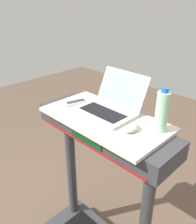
# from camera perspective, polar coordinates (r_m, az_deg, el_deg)

# --- Properties ---
(desk_board) EXTENTS (0.74, 0.39, 0.02)m
(desk_board) POSITION_cam_1_polar(r_m,az_deg,el_deg) (1.36, 1.49, -1.60)
(desk_board) COLOR beige
(desk_board) RESTS_ON treadmill_base
(laptop) EXTENTS (0.33, 0.31, 0.22)m
(laptop) POSITION_cam_1_polar(r_m,az_deg,el_deg) (1.40, 2.95, 1.77)
(laptop) COLOR #B7B7BC
(laptop) RESTS_ON desk_board
(computer_mouse) EXTENTS (0.06, 0.10, 0.03)m
(computer_mouse) POSITION_cam_1_polar(r_m,az_deg,el_deg) (1.23, 8.06, -3.79)
(computer_mouse) COLOR #B2B2B7
(computer_mouse) RESTS_ON desk_board
(water_bottle) EXTENTS (0.07, 0.07, 0.23)m
(water_bottle) POSITION_cam_1_polar(r_m,az_deg,el_deg) (1.22, 15.00, 0.14)
(water_bottle) COLOR #9EDBB2
(water_bottle) RESTS_ON desk_board
(tv_remote) EXTENTS (0.08, 0.17, 0.02)m
(tv_remote) POSITION_cam_1_polar(r_m,az_deg,el_deg) (1.52, -5.32, 2.22)
(tv_remote) COLOR silver
(tv_remote) RESTS_ON desk_board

